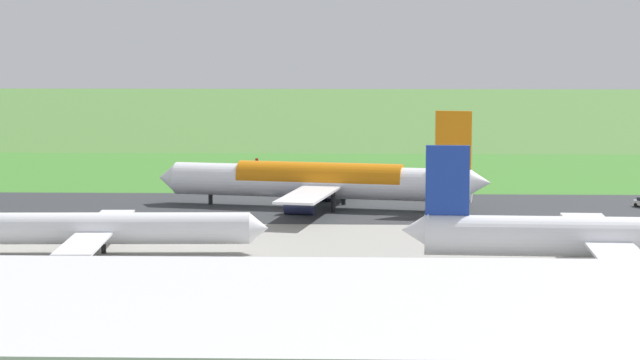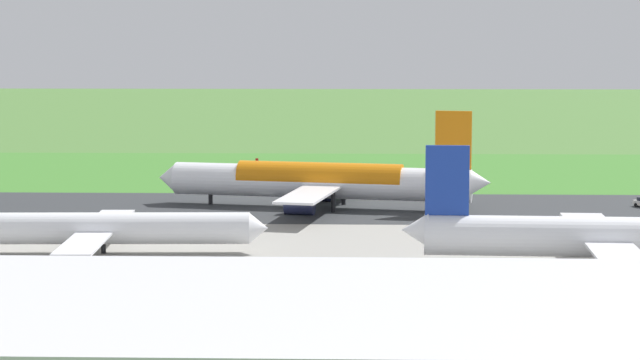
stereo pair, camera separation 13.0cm
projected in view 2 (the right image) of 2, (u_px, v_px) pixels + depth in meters
ground_plane at (266, 208)px, 190.70m from camera, size 800.00×800.00×0.00m
runway_asphalt at (266, 208)px, 190.70m from camera, size 600.00×33.23×0.06m
apron_concrete at (237, 265)px, 144.04m from camera, size 440.00×110.00×0.05m
grass_verge_foreground at (283, 174)px, 235.70m from camera, size 600.00×80.00×0.04m
airliner_main at (322, 181)px, 189.82m from camera, size 53.86×44.34×15.88m
airliner_parked_near at (611, 236)px, 140.69m from camera, size 49.96×40.84×14.59m
airliner_parked_mid at (101, 228)px, 150.89m from camera, size 41.74×34.11×12.19m
no_stopping_sign at (257, 164)px, 237.33m from camera, size 0.60×0.10×2.95m
traffic_cone_orange at (233, 175)px, 232.37m from camera, size 0.40×0.40×0.55m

